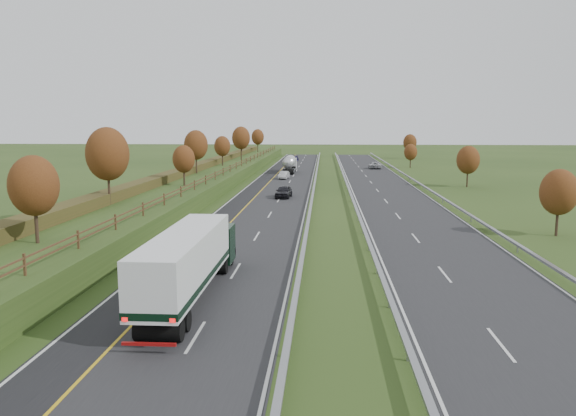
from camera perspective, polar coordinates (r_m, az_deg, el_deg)
name	(u,v)px	position (r m, az deg, el deg)	size (l,w,h in m)	color
ground	(329,193)	(81.38, 4.24, 1.48)	(400.00, 400.00, 0.00)	#294017
near_carriageway	(277,189)	(86.64, -1.09, 1.95)	(10.50, 200.00, 0.04)	#242427
far_carriageway	(385,190)	(86.84, 9.83, 1.84)	(10.50, 200.00, 0.04)	#242427
hard_shoulder	(253,189)	(87.03, -3.56, 1.96)	(3.00, 200.00, 0.04)	black
lane_markings	(319,189)	(86.22, 3.15, 1.92)	(26.75, 200.00, 0.01)	silver
embankment_left	(194,182)	(88.56, -9.51, 2.61)	(12.00, 200.00, 2.00)	#294017
hedge_left	(181,172)	(88.90, -10.80, 3.60)	(2.20, 180.00, 1.10)	#3A3B18
fence_left	(222,171)	(87.08, -6.71, 3.71)	(0.12, 189.06, 1.20)	#422B19
median_barrier_near	(314,185)	(86.28, 2.68, 2.31)	(0.32, 200.00, 0.71)	gray
median_barrier_far	(348,186)	(86.35, 6.07, 2.27)	(0.32, 200.00, 0.71)	gray
outer_barrier_far	(424,186)	(87.58, 13.62, 2.17)	(0.32, 200.00, 0.71)	gray
trees_left	(190,148)	(84.83, -9.89, 5.98)	(6.64, 164.30, 7.66)	#2D2116
trees_far	(437,153)	(117.32, 14.87, 5.45)	(8.45, 118.60, 7.12)	#2D2116
box_lorry	(190,260)	(32.20, -9.93, -5.23)	(2.58, 16.28, 4.06)	black
road_tanker	(290,164)	(116.22, 0.16, 4.53)	(2.40, 11.22, 3.46)	silver
car_dark_near	(284,192)	(76.19, -0.44, 1.68)	(1.93, 4.79, 1.63)	black
car_silver_mid	(284,175)	(102.58, -0.43, 3.37)	(1.47, 4.21, 1.39)	#B5B6BA
car_small_far	(295,158)	(153.65, 0.73, 5.06)	(1.81, 4.46, 1.30)	#17133B
car_oncoming	(375,165)	(128.00, 8.80, 4.31)	(2.47, 5.37, 1.49)	#AEAFB3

